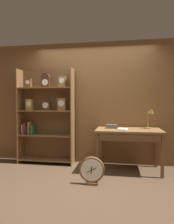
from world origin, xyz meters
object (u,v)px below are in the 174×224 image
object	(u,v)px
toolbox_small	(112,127)
round_clock_large	(92,171)
bookshelf	(45,115)
desk_lamp	(150,117)
open_repair_manual	(123,129)
workbench	(129,134)

from	to	relation	value
toolbox_small	round_clock_large	xyz separation A→B (m)	(-0.28, -0.85, -0.61)
bookshelf	round_clock_large	world-z (taller)	bookshelf
bookshelf	desk_lamp	distance (m)	2.17
desk_lamp	open_repair_manual	xyz separation A→B (m)	(-0.53, -0.27, -0.22)
toolbox_small	workbench	bearing A→B (deg)	-16.23
bookshelf	round_clock_large	xyz separation A→B (m)	(1.15, -1.00, -0.83)
workbench	round_clock_large	size ratio (longest dim) A/B	2.78
bookshelf	workbench	size ratio (longest dim) A/B	1.64
bookshelf	round_clock_large	bearing A→B (deg)	-41.11
toolbox_small	open_repair_manual	world-z (taller)	toolbox_small
desk_lamp	round_clock_large	xyz separation A→B (m)	(-1.02, -0.92, -0.81)
bookshelf	open_repair_manual	xyz separation A→B (m)	(1.64, -0.35, -0.24)
workbench	toolbox_small	xyz separation A→B (m)	(-0.32, 0.09, 0.13)
bookshelf	round_clock_large	distance (m)	1.74
desk_lamp	toolbox_small	xyz separation A→B (m)	(-0.74, -0.08, -0.20)
round_clock_large	toolbox_small	bearing A→B (deg)	71.62
desk_lamp	toolbox_small	size ratio (longest dim) A/B	1.86
workbench	toolbox_small	size ratio (longest dim) A/B	5.61
desk_lamp	workbench	bearing A→B (deg)	-157.58
desk_lamp	round_clock_large	size ratio (longest dim) A/B	0.92
workbench	round_clock_large	bearing A→B (deg)	-128.75
toolbox_small	open_repair_manual	distance (m)	0.29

